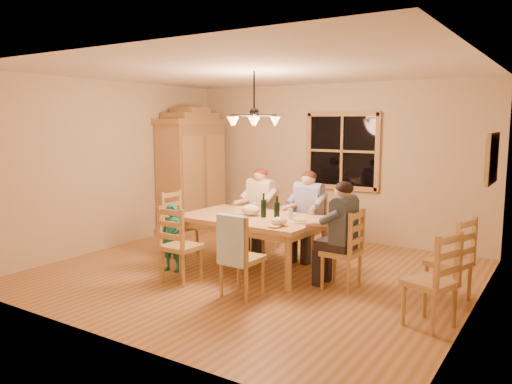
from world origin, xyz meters
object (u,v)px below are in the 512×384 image
Objects in this scene: dining_table at (252,223)px; chair_spare_back at (448,275)px; wine_bottle_a at (264,205)px; chandelier at (254,119)px; chair_far_right at (308,240)px; child at (172,238)px; chair_far_left at (260,233)px; chair_near_left at (182,258)px; adult_woman at (260,199)px; wine_bottle_b at (277,208)px; adult_plaid_man at (308,204)px; chair_end_right at (341,264)px; chair_end_left at (181,236)px; adult_slate_man at (342,221)px; chair_spare_front at (429,297)px; armoire at (192,175)px; chair_near_right at (242,270)px.

dining_table is 2.58m from chair_spare_back.
chandelier is at bearing -119.59° from wine_bottle_a.
chair_far_right is 2.02m from child.
chair_far_left is (-0.46, 0.92, -0.36)m from dining_table.
chair_near_left is (-0.90, -1.80, 0.00)m from chair_far_right.
chandelier is 0.78× the size of chair_near_left.
wine_bottle_b is at bearing 133.17° from adult_woman.
chair_spare_back is (2.15, -0.69, -0.54)m from adult_plaid_man.
chair_end_right is 2.33m from child.
adult_slate_man is at bearing 90.00° from chair_end_left.
chair_end_right is 1.36m from chair_spare_front.
chandelier reaches higher than dining_table.
chair_spare_back is (2.55, 0.21, -0.36)m from dining_table.
dining_table is at bearing -32.76° from armoire.
wine_bottle_b is 0.33× the size of chair_spare_back.
chandelier reaches higher than chair_near_left.
child is at bearing -152.19° from chandelier.
chandelier is at bearing -176.37° from wine_bottle_b.
wine_bottle_a is (0.67, 0.92, 0.62)m from chair_near_left.
chair_end_left is at bearing 90.00° from chair_end_right.
adult_woman is 0.93× the size of child.
adult_woman is (-0.55, 1.03, -1.24)m from chandelier.
chair_end_left and chair_spare_front have the same top height.
chair_near_right is 1.00× the size of chair_spare_back.
adult_slate_man is 2.35m from child.
chandelier is 2.17m from chair_end_right.
dining_table is 5.92× the size of wine_bottle_b.
adult_woman reaches higher than child.
chandelier is 2.03m from chair_near_left.
adult_slate_man reaches higher than chair_end_right.
adult_plaid_man is at bearing 93.37° from chair_near_right.
adult_woman reaches higher than chair_end_right.
adult_woman reaches higher than chair_far_left.
chair_spare_front is at bearing -12.75° from chandelier.
chair_far_right is at bearing 87.65° from chair_spare_back.
chair_spare_back is at bearing 29.82° from chair_near_right.
armoire reaches higher than chair_near_right.
armoire is 2.63× the size of adult_slate_man.
chandelier is 0.78× the size of chair_near_right.
chair_near_right and chair_spare_back have the same top height.
chair_end_left is (-1.79, 0.96, 0.00)m from chair_near_right.
adult_slate_man is at bearing 136.64° from chair_far_right.
chair_spare_back is at bearing 163.60° from chair_far_right.
adult_plaid_man reaches higher than chair_near_right.
armoire is at bearing -10.88° from adult_plaid_man.
chandelier reaches higher than chair_end_right.
adult_slate_man is at bearing 26.57° from chair_near_left.
chair_near_left is 3.06m from chair_spare_front.
armoire is 2.45× the size of child.
armoire reaches higher than child.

